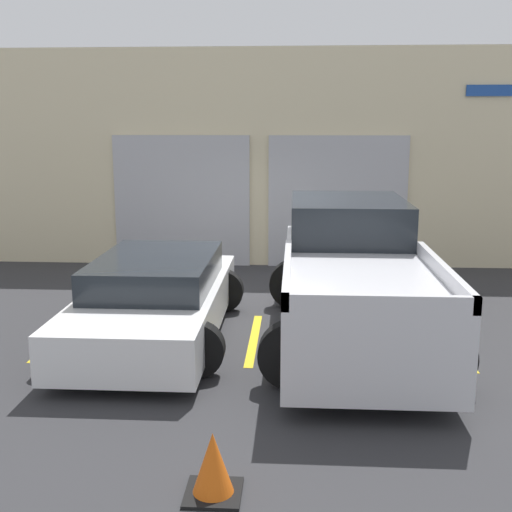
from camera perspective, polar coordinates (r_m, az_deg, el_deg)
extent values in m
plane|color=#2D2D30|center=(10.88, 0.43, -4.26)|extent=(28.00, 28.00, 0.00)
cube|color=beige|center=(13.78, 1.20, 8.66)|extent=(15.96, 0.60, 4.51)
cube|color=#ADADB2|center=(13.72, -6.60, 4.87)|extent=(2.87, 0.08, 2.75)
cube|color=#ADADB2|center=(13.53, 7.23, 4.76)|extent=(2.87, 0.08, 2.75)
cube|color=#1E4799|center=(13.96, 20.02, 13.66)|extent=(0.90, 0.03, 0.22)
cube|color=silver|center=(8.97, 8.72, -3.20)|extent=(1.91, 5.32, 0.99)
cube|color=#1E2328|center=(10.23, 8.15, 3.30)|extent=(1.76, 2.39, 0.63)
cube|color=silver|center=(7.63, 2.79, -1.21)|extent=(0.08, 2.92, 0.18)
cube|color=silver|center=(7.82, 16.31, -1.35)|extent=(0.08, 2.92, 0.18)
cube|color=silver|center=(6.30, 10.97, -4.21)|extent=(1.91, 0.08, 0.18)
cylinder|color=black|center=(10.60, 3.34, -2.50)|extent=(0.79, 0.22, 0.79)
cylinder|color=black|center=(10.73, 12.39, -2.58)|extent=(0.79, 0.22, 0.79)
cylinder|color=black|center=(7.45, 3.22, -8.76)|extent=(0.79, 0.22, 0.79)
cylinder|color=black|center=(7.64, 16.14, -8.71)|extent=(0.79, 0.22, 0.79)
cube|color=white|center=(9.21, -8.89, -4.50)|extent=(1.81, 4.43, 0.59)
cube|color=#1E2328|center=(9.19, -8.84, -1.29)|extent=(1.59, 2.44, 0.42)
cylinder|color=black|center=(10.71, -11.47, -2.89)|extent=(0.68, 0.22, 0.68)
cylinder|color=black|center=(10.42, -2.99, -3.08)|extent=(0.68, 0.22, 0.68)
cylinder|color=black|center=(8.20, -16.41, -7.71)|extent=(0.68, 0.22, 0.68)
cylinder|color=black|center=(7.82, -5.27, -8.24)|extent=(0.68, 0.22, 0.68)
cube|color=gold|center=(9.73, -16.89, -6.73)|extent=(0.12, 2.20, 0.01)
cube|color=gold|center=(9.15, -0.19, -7.37)|extent=(0.12, 2.20, 0.01)
cube|color=gold|center=(9.40, 17.13, -7.39)|extent=(0.12, 2.20, 0.01)
cube|color=black|center=(5.65, -3.81, -20.26)|extent=(0.47, 0.47, 0.03)
cone|color=orange|center=(5.51, -3.85, -17.97)|extent=(0.36, 0.36, 0.55)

